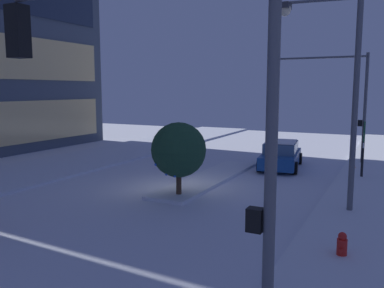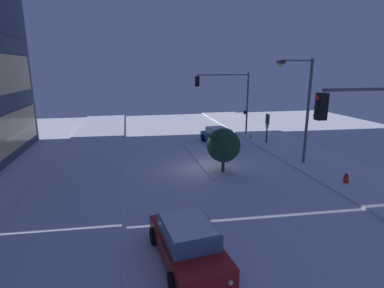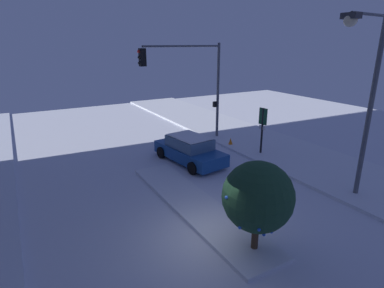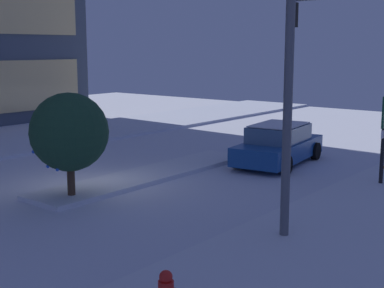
% 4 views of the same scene
% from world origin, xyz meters
% --- Properties ---
extents(ground, '(52.00, 52.00, 0.00)m').
position_xyz_m(ground, '(0.00, 0.00, 0.00)').
color(ground, silver).
extents(curb_strip_near, '(52.00, 5.20, 0.14)m').
position_xyz_m(curb_strip_near, '(0.00, -8.47, 0.07)').
color(curb_strip_near, silver).
rests_on(curb_strip_near, ground).
extents(curb_strip_far, '(52.00, 5.20, 0.14)m').
position_xyz_m(curb_strip_far, '(0.00, 8.47, 0.07)').
color(curb_strip_far, silver).
rests_on(curb_strip_far, ground).
extents(median_strip, '(9.00, 1.80, 0.14)m').
position_xyz_m(median_strip, '(2.45, -0.40, 0.07)').
color(median_strip, silver).
rests_on(median_strip, ground).
extents(car_near, '(4.81, 2.52, 1.49)m').
position_xyz_m(car_near, '(6.95, -2.71, 0.71)').
color(car_near, '#19478C').
rests_on(car_near, ground).
extents(car_far, '(4.62, 2.55, 1.49)m').
position_xyz_m(car_far, '(-9.72, 3.49, 0.71)').
color(car_far, maroon).
rests_on(car_far, ground).
extents(traffic_light_corner_near_right, '(0.32, 5.65, 6.38)m').
position_xyz_m(traffic_light_corner_near_right, '(10.10, -4.53, 4.43)').
color(traffic_light_corner_near_right, '#565960').
rests_on(traffic_light_corner_near_right, ground).
extents(street_lamp_arched, '(0.64, 2.76, 7.47)m').
position_xyz_m(street_lamp_arched, '(-0.30, -6.26, 4.88)').
color(street_lamp_arched, '#565960').
rests_on(street_lamp_arched, ground).
extents(fire_hydrant, '(0.48, 0.26, 0.74)m').
position_xyz_m(fire_hydrant, '(-4.45, -7.23, 0.35)').
color(fire_hydrant, red).
rests_on(fire_hydrant, ground).
extents(parking_info_sign, '(0.55, 0.13, 2.82)m').
position_xyz_m(parking_info_sign, '(5.86, -6.95, 1.81)').
color(parking_info_sign, black).
rests_on(parking_info_sign, ground).
extents(decorated_tree_median, '(2.20, 2.24, 3.05)m').
position_xyz_m(decorated_tree_median, '(-1.01, -0.61, 1.94)').
color(decorated_tree_median, '#473323').
rests_on(decorated_tree_median, ground).
extents(construction_cone, '(0.36, 0.36, 0.55)m').
position_xyz_m(construction_cone, '(8.07, -6.37, 0.28)').
color(construction_cone, orange).
rests_on(construction_cone, ground).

